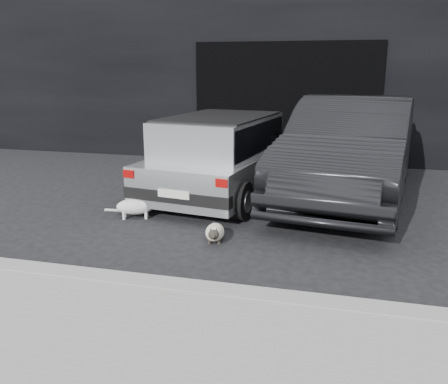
% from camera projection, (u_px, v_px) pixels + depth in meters
% --- Properties ---
extents(ground, '(80.00, 80.00, 0.00)m').
position_uv_depth(ground, '(182.00, 210.00, 7.10)').
color(ground, black).
rests_on(ground, ground).
extents(building_facade, '(34.00, 4.00, 5.00)m').
position_uv_depth(building_facade, '(297.00, 49.00, 11.84)').
color(building_facade, black).
rests_on(building_facade, ground).
extents(garage_opening, '(4.00, 0.10, 2.60)m').
position_uv_depth(garage_opening, '(285.00, 104.00, 10.26)').
color(garage_opening, black).
rests_on(garage_opening, ground).
extents(curb, '(18.00, 0.25, 0.12)m').
position_uv_depth(curb, '(192.00, 291.00, 4.41)').
color(curb, gray).
rests_on(curb, ground).
extents(sidewalk, '(18.00, 2.20, 0.11)m').
position_uv_depth(sidewalk, '(139.00, 368.00, 3.29)').
color(sidewalk, gray).
rests_on(sidewalk, ground).
extents(silver_hatchback, '(2.18, 3.78, 1.32)m').
position_uv_depth(silver_hatchback, '(222.00, 152.00, 7.80)').
color(silver_hatchback, silver).
rests_on(silver_hatchback, ground).
extents(second_car, '(2.37, 5.10, 1.62)m').
position_uv_depth(second_car, '(351.00, 148.00, 7.60)').
color(second_car, black).
rests_on(second_car, ground).
extents(cat_siamese, '(0.33, 0.68, 0.24)m').
position_uv_depth(cat_siamese, '(215.00, 233.00, 5.81)').
color(cat_siamese, beige).
rests_on(cat_siamese, ground).
extents(cat_white, '(0.73, 0.41, 0.36)m').
position_uv_depth(cat_white, '(138.00, 206.00, 6.69)').
color(cat_white, silver).
rests_on(cat_white, ground).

